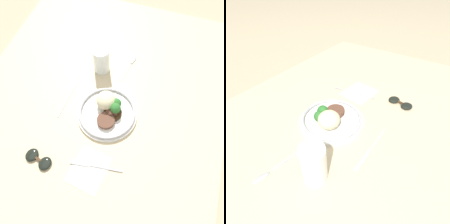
# 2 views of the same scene
# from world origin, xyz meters

# --- Properties ---
(ground_plane) EXTENTS (8.00, 8.00, 0.00)m
(ground_plane) POSITION_xyz_m (0.00, 0.00, 0.00)
(ground_plane) COLOR tan
(dining_table) EXTENTS (1.44, 1.02, 0.04)m
(dining_table) POSITION_xyz_m (0.00, 0.00, 0.02)
(dining_table) COLOR beige
(dining_table) RESTS_ON ground
(napkin) EXTENTS (0.16, 0.14, 0.00)m
(napkin) POSITION_xyz_m (-0.18, -0.06, 0.04)
(napkin) COLOR silver
(napkin) RESTS_ON dining_table
(plate) EXTENTS (0.24, 0.24, 0.08)m
(plate) POSITION_xyz_m (0.06, -0.06, 0.06)
(plate) COLOR white
(plate) RESTS_ON dining_table
(juice_glass) EXTENTS (0.07, 0.07, 0.12)m
(juice_glass) POSITION_xyz_m (0.26, 0.04, 0.09)
(juice_glass) COLOR yellow
(juice_glass) RESTS_ON dining_table
(fork) EXTENTS (0.04, 0.19, 0.00)m
(fork) POSITION_xyz_m (-0.16, -0.07, 0.04)
(fork) COLOR #ADADB2
(fork) RESTS_ON napkin
(knife) EXTENTS (0.21, 0.01, 0.00)m
(knife) POSITION_xyz_m (0.09, 0.12, 0.04)
(knife) COLOR #ADADB2
(knife) RESTS_ON dining_table
(spoon) EXTENTS (0.15, 0.04, 0.01)m
(spoon) POSITION_xyz_m (0.33, -0.08, 0.04)
(spoon) COLOR #ADADB2
(spoon) RESTS_ON dining_table
(sunglasses) EXTENTS (0.07, 0.11, 0.02)m
(sunglasses) POSITION_xyz_m (-0.20, 0.12, 0.05)
(sunglasses) COLOR black
(sunglasses) RESTS_ON dining_table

